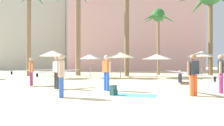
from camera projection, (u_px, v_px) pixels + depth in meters
ground at (134, 108)px, 6.21m from camera, size 120.00×120.00×0.00m
hotel_pink at (134, 35)px, 40.80m from camera, size 24.50×8.64×13.63m
palm_tree_far_right at (158, 20)px, 24.26m from camera, size 3.97×3.69×7.65m
cafe_umbrella_0 at (91, 57)px, 19.14m from camera, size 2.10×2.10×2.17m
cafe_umbrella_1 at (53, 53)px, 18.58m from camera, size 2.36×2.36×2.45m
cafe_umbrella_2 at (157, 57)px, 18.77m from camera, size 2.69×2.69×2.14m
cafe_umbrella_4 at (202, 54)px, 20.25m from camera, size 2.63×2.63×2.49m
cafe_umbrella_5 at (120, 55)px, 18.83m from camera, size 2.59×2.59×2.30m
beach_towel at (134, 95)px, 8.59m from camera, size 1.95×1.45×0.01m
backpack at (114, 90)px, 8.61m from camera, size 0.34×0.35×0.42m
person_mid_left at (192, 73)px, 8.56m from camera, size 1.27×3.04×1.68m
person_near_left at (32, 70)px, 12.37m from camera, size 2.71×1.60×1.64m
person_mid_center at (57, 71)px, 10.92m from camera, size 2.45×1.95×1.67m
person_far_left at (106, 71)px, 10.08m from camera, size 0.40×0.56×1.71m
person_near_right at (61, 74)px, 8.06m from camera, size 0.24×0.60×1.67m
person_mid_right at (221, 72)px, 9.27m from camera, size 0.45×0.53×1.71m
person_far_right at (183, 79)px, 13.14m from camera, size 0.97×0.72×0.91m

